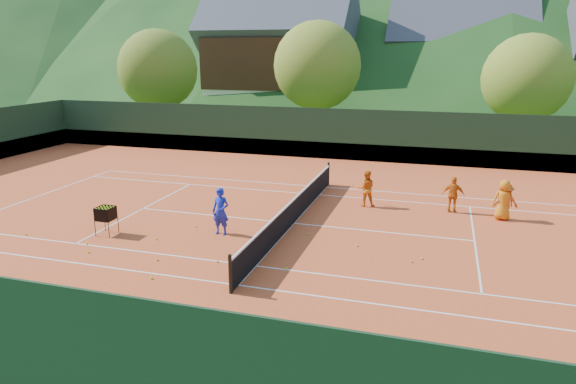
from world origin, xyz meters
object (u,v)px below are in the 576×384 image
(student_c, at_px, (503,200))
(student_d, at_px, (506,202))
(student_b, at_px, (453,195))
(chalet_mid, at_px, (458,65))
(coach, at_px, (221,211))
(tennis_net, at_px, (294,211))
(student_a, at_px, (366,188))
(ball_hopper, at_px, (106,214))
(chalet_left, at_px, (280,57))

(student_c, relative_size, student_d, 1.12)
(student_b, relative_size, chalet_mid, 0.11)
(coach, height_order, tennis_net, coach)
(student_a, height_order, student_d, student_a)
(student_d, distance_m, ball_hopper, 14.72)
(student_d, relative_size, chalet_mid, 0.11)
(coach, relative_size, student_d, 1.20)
(student_c, relative_size, chalet_left, 0.11)
(student_a, relative_size, chalet_left, 0.11)
(student_d, bearing_deg, tennis_net, 10.68)
(coach, distance_m, student_b, 9.25)
(tennis_net, bearing_deg, coach, -138.70)
(tennis_net, bearing_deg, chalet_mid, 79.99)
(coach, xyz_separation_m, chalet_mid, (8.11, 35.85, 4.13))
(student_b, bearing_deg, chalet_left, -55.67)
(student_b, bearing_deg, ball_hopper, 32.06)
(coach, distance_m, student_a, 6.53)
(student_a, height_order, chalet_mid, chalet_mid)
(student_b, bearing_deg, student_d, 173.68)
(student_c, height_order, chalet_mid, chalet_mid)
(student_c, relative_size, chalet_mid, 0.12)
(student_a, relative_size, ball_hopper, 1.50)
(student_a, relative_size, student_c, 0.97)
(student_c, bearing_deg, chalet_mid, -97.23)
(student_a, height_order, chalet_left, chalet_left)
(chalet_left, bearing_deg, coach, -76.08)
(student_a, height_order, tennis_net, student_a)
(ball_hopper, relative_size, chalet_left, 0.07)
(ball_hopper, bearing_deg, chalet_left, 97.02)
(student_a, bearing_deg, chalet_left, -78.49)
(chalet_left, bearing_deg, student_b, -59.73)
(chalet_mid, bearing_deg, tennis_net, -100.01)
(student_a, distance_m, ball_hopper, 10.17)
(student_c, relative_size, tennis_net, 0.13)
(coach, relative_size, student_a, 1.11)
(ball_hopper, xyz_separation_m, chalet_mid, (11.93, 37.03, 4.22))
(tennis_net, bearing_deg, student_d, 20.20)
(student_a, distance_m, tennis_net, 3.77)
(student_c, bearing_deg, student_d, -163.70)
(student_a, distance_m, student_c, 5.25)
(student_d, relative_size, ball_hopper, 1.39)
(ball_hopper, height_order, chalet_mid, chalet_mid)
(student_c, bearing_deg, chalet_left, -67.28)
(tennis_net, relative_size, ball_hopper, 12.07)
(tennis_net, xyz_separation_m, ball_hopper, (-5.93, -3.03, 0.25))
(coach, height_order, student_b, coach)
(chalet_left, distance_m, chalet_mid, 16.51)
(coach, bearing_deg, student_b, 34.15)
(student_d, bearing_deg, student_b, -19.89)
(student_a, height_order, student_c, student_c)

